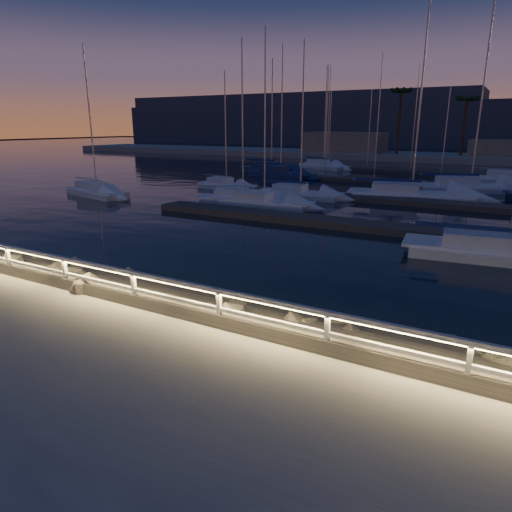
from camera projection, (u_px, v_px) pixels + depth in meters
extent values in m
plane|color=#B0AA9F|center=(111.00, 299.00, 13.98)|extent=(400.00, 400.00, 0.00)
cube|color=#B0AA9F|center=(39.00, 333.00, 11.91)|extent=(240.00, 5.00, 0.20)
cube|color=#676258|center=(146.00, 293.00, 15.31)|extent=(240.00, 3.45, 1.29)
plane|color=black|center=(452.00, 159.00, 81.07)|extent=(320.00, 320.00, 0.00)
plane|color=black|center=(114.00, 335.00, 14.31)|extent=(400.00, 400.00, 0.00)
cube|color=silver|center=(9.00, 260.00, 16.20)|extent=(0.11, 0.11, 1.00)
cube|color=silver|center=(65.00, 273.00, 14.78)|extent=(0.11, 0.11, 1.00)
cube|color=silver|center=(134.00, 289.00, 13.37)|extent=(0.11, 0.11, 1.00)
cube|color=silver|center=(219.00, 309.00, 11.95)|extent=(0.11, 0.11, 1.00)
cube|color=silver|center=(327.00, 333.00, 10.53)|extent=(0.11, 0.11, 1.00)
cube|color=silver|center=(469.00, 366.00, 9.11)|extent=(0.11, 0.11, 1.00)
cube|color=silver|center=(108.00, 268.00, 13.70)|extent=(44.00, 0.12, 0.12)
cube|color=silver|center=(110.00, 284.00, 13.84)|extent=(44.00, 0.09, 0.09)
cube|color=#FEE072|center=(108.00, 271.00, 13.71)|extent=(44.00, 0.04, 0.03)
sphere|color=#676258|center=(231.00, 305.00, 14.40)|extent=(0.77, 0.77, 0.77)
sphere|color=#676258|center=(195.00, 304.00, 14.02)|extent=(0.72, 0.72, 0.72)
cube|color=#564F47|center=(313.00, 220.00, 27.47)|extent=(22.00, 2.00, 0.40)
cube|color=#564F47|center=(362.00, 198.00, 35.84)|extent=(22.00, 2.00, 0.40)
cube|color=#564F47|center=(397.00, 182.00, 45.88)|extent=(22.00, 2.00, 0.40)
cube|color=#564F47|center=(420.00, 172.00, 55.91)|extent=(22.00, 2.00, 0.40)
cube|color=#B0AA9F|center=(448.00, 158.00, 75.94)|extent=(160.00, 14.00, 1.20)
cube|color=gray|center=(344.00, 144.00, 83.90)|extent=(14.00, 8.00, 4.00)
cube|color=gray|center=(503.00, 150.00, 72.57)|extent=(10.00, 6.00, 3.00)
cylinder|color=#483321|center=(399.00, 122.00, 76.43)|extent=(0.44, 0.44, 10.50)
cylinder|color=#483321|center=(464.00, 127.00, 72.74)|extent=(0.44, 0.44, 9.00)
cube|color=#343E51|center=(479.00, 129.00, 121.62)|extent=(220.00, 30.00, 14.00)
cube|color=#343E51|center=(291.00, 122.00, 157.82)|extent=(120.00, 25.00, 18.00)
cube|color=white|center=(97.00, 194.00, 38.13)|extent=(6.73, 3.46, 0.54)
cube|color=white|center=(97.00, 190.00, 38.03)|extent=(7.18, 3.26, 0.15)
cube|color=white|center=(91.00, 185.00, 38.51)|extent=(2.78, 2.10, 0.64)
cylinder|color=#A09FA4|center=(90.00, 119.00, 36.46)|extent=(0.12, 0.12, 11.15)
cylinder|color=#A09FA4|center=(88.00, 179.00, 38.65)|extent=(3.94, 0.93, 0.08)
cube|color=white|center=(243.00, 201.00, 34.96)|extent=(6.69, 4.46, 0.50)
cube|color=white|center=(243.00, 197.00, 34.87)|extent=(7.05, 4.38, 0.14)
cube|color=white|center=(232.00, 192.00, 34.87)|extent=(2.90, 2.44, 0.59)
cylinder|color=#A09FA4|center=(242.00, 120.00, 33.32)|extent=(0.11, 0.11, 11.06)
cylinder|color=#A09FA4|center=(226.00, 186.00, 34.80)|extent=(3.69, 1.64, 0.07)
cube|color=white|center=(264.00, 205.00, 33.15)|extent=(6.73, 2.52, 0.48)
cube|color=white|center=(264.00, 201.00, 33.07)|extent=(7.26, 2.22, 0.13)
cube|color=white|center=(253.00, 196.00, 33.38)|extent=(2.65, 1.78, 0.56)
cylinder|color=#A09FA4|center=(265.00, 117.00, 31.45)|extent=(0.10, 0.10, 11.51)
cylinder|color=#A09FA4|center=(248.00, 189.00, 33.46)|extent=(4.14, 0.27, 0.07)
cube|color=white|center=(507.00, 257.00, 20.11)|extent=(8.38, 3.63, 0.54)
cube|color=white|center=(508.00, 249.00, 20.01)|extent=(9.01, 3.30, 0.15)
cube|color=white|center=(481.00, 239.00, 20.34)|extent=(3.37, 2.38, 0.64)
cylinder|color=#A09FA4|center=(469.00, 227.00, 20.41)|extent=(5.05, 0.66, 0.08)
cube|color=white|center=(227.00, 188.00, 42.27)|extent=(5.82, 2.66, 0.48)
cube|color=white|center=(227.00, 184.00, 42.18)|extent=(6.24, 2.45, 0.13)
cube|color=white|center=(220.00, 180.00, 42.56)|extent=(2.36, 1.70, 0.56)
cylinder|color=#A09FA4|center=(226.00, 129.00, 40.81)|extent=(0.10, 0.10, 9.74)
cylinder|color=#A09FA4|center=(217.00, 175.00, 42.67)|extent=(3.48, 0.57, 0.07)
cube|color=white|center=(300.00, 196.00, 37.18)|extent=(6.59, 2.37, 0.51)
cube|color=white|center=(300.00, 192.00, 37.09)|extent=(7.12, 2.06, 0.14)
cube|color=white|center=(290.00, 188.00, 37.40)|extent=(2.59, 1.71, 0.60)
cylinder|color=#A09FA4|center=(302.00, 118.00, 35.49)|extent=(0.11, 0.11, 11.33)
cylinder|color=#A09FA4|center=(285.00, 182.00, 37.48)|extent=(4.08, 0.20, 0.07)
cube|color=white|center=(470.00, 190.00, 40.75)|extent=(9.07, 5.70, 0.62)
cube|color=white|center=(471.00, 185.00, 40.64)|extent=(9.59, 5.55, 0.17)
cube|color=white|center=(457.00, 181.00, 40.71)|extent=(3.89, 3.19, 0.73)
cylinder|color=#A09FA4|center=(482.00, 96.00, 38.55)|extent=(0.14, 0.14, 14.95)
cylinder|color=#A09FA4|center=(451.00, 174.00, 40.65)|extent=(5.07, 1.97, 0.09)
cube|color=white|center=(411.00, 198.00, 36.37)|extent=(9.56, 4.72, 0.61)
cube|color=white|center=(412.00, 193.00, 36.26)|extent=(10.22, 4.42, 0.17)
cube|color=white|center=(396.00, 187.00, 36.54)|extent=(3.93, 2.92, 0.72)
cylinder|color=#A09FA4|center=(422.00, 85.00, 34.04)|extent=(0.13, 0.13, 15.88)
cylinder|color=#A09FA4|center=(388.00, 180.00, 36.58)|extent=(5.63, 1.17, 0.09)
cube|color=navy|center=(271.00, 171.00, 57.29)|extent=(7.50, 3.11, 0.62)
cube|color=navy|center=(271.00, 168.00, 57.18)|extent=(8.07, 2.81, 0.17)
cube|color=navy|center=(264.00, 165.00, 57.47)|extent=(3.00, 2.08, 0.73)
cylinder|color=#A09FA4|center=(272.00, 114.00, 55.39)|extent=(0.14, 0.14, 12.67)
cylinder|color=#A09FA4|center=(260.00, 160.00, 57.51)|extent=(4.55, 0.52, 0.09)
cube|color=navy|center=(281.00, 176.00, 52.05)|extent=(8.08, 4.07, 0.60)
cube|color=navy|center=(281.00, 172.00, 51.95)|extent=(8.63, 3.82, 0.16)
cube|color=navy|center=(274.00, 168.00, 52.52)|extent=(3.33, 2.49, 0.71)
cylinder|color=#A09FA4|center=(282.00, 110.00, 50.06)|extent=(0.13, 0.13, 13.40)
cylinder|color=#A09FA4|center=(270.00, 163.00, 52.70)|extent=(4.74, 1.06, 0.09)
cube|color=white|center=(505.00, 174.00, 46.45)|extent=(3.22, 2.08, 0.70)
cylinder|color=#A09FA4|center=(499.00, 169.00, 46.57)|extent=(5.16, 0.11, 0.09)
cube|color=white|center=(323.00, 168.00, 62.04)|extent=(7.60, 5.04, 0.56)
cube|color=white|center=(324.00, 165.00, 61.95)|extent=(8.02, 4.94, 0.15)
cube|color=white|center=(318.00, 162.00, 62.61)|extent=(3.30, 2.76, 0.67)
cylinder|color=#A09FA4|center=(326.00, 116.00, 60.18)|extent=(0.12, 0.12, 12.56)
cylinder|color=#A09FA4|center=(316.00, 158.00, 62.85)|extent=(4.20, 1.84, 0.08)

